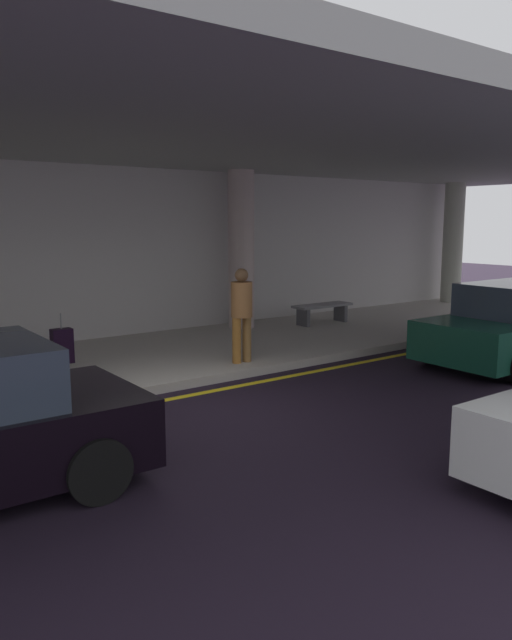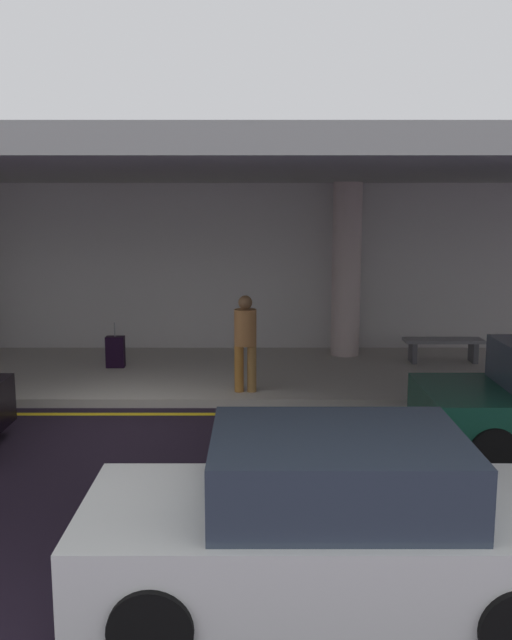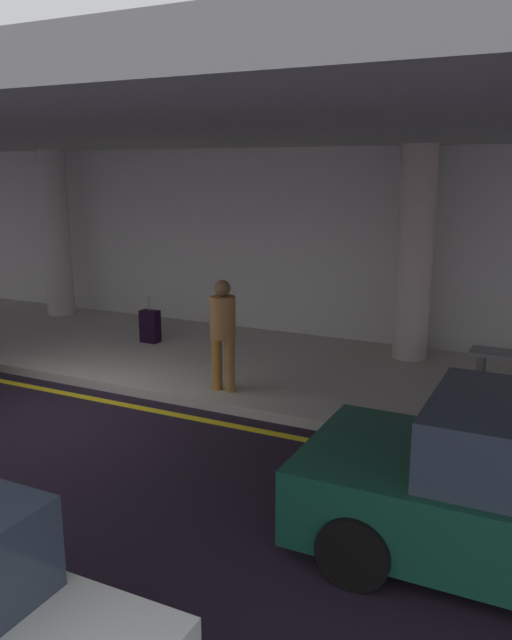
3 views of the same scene
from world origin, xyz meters
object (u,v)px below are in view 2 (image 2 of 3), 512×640
(suitcase_upright_primary, at_px, (116,352))
(bench_metal, at_px, (444,345))
(car_white, at_px, (328,524))
(support_column_center, at_px, (347,270))
(traveler_with_luggage, at_px, (246,337))

(suitcase_upright_primary, relative_size, bench_metal, 0.56)
(suitcase_upright_primary, bearing_deg, bench_metal, -15.62)
(suitcase_upright_primary, bearing_deg, car_white, -86.63)
(support_column_center, relative_size, suitcase_upright_primary, 4.06)
(car_white, xyz_separation_m, suitcase_upright_primary, (-3.40, 8.05, -0.25))
(car_white, distance_m, traveler_with_luggage, 6.30)
(car_white, bearing_deg, support_column_center, -94.10)
(suitcase_upright_primary, bearing_deg, support_column_center, -5.43)
(support_column_center, bearing_deg, traveler_with_luggage, -124.92)
(traveler_with_luggage, bearing_deg, car_white, -71.58)
(support_column_center, height_order, suitcase_upright_primary, support_column_center)
(car_white, distance_m, suitcase_upright_primary, 8.74)
(traveler_with_luggage, distance_m, suitcase_upright_primary, 3.24)
(car_white, height_order, suitcase_upright_primary, car_white)
(support_column_center, distance_m, suitcase_upright_primary, 5.07)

